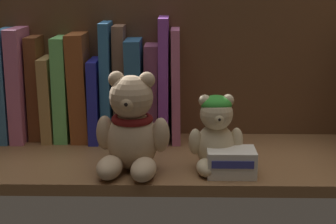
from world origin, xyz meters
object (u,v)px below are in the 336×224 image
Objects in this scene: book_11 at (152,91)px; book_12 at (165,78)px; book_7 at (97,97)px; book_3 at (38,87)px; book_2 at (23,82)px; book_5 at (65,87)px; teddy_bear_smaller at (216,135)px; book_13 at (176,83)px; book_4 at (51,96)px; book_1 at (10,83)px; book_8 at (108,80)px; small_product_box at (231,162)px; book_6 at (82,85)px; teddy_bear_larger at (131,130)px; book_10 at (136,88)px; book_9 at (120,82)px.

book_12 reaches higher than book_11.
book_12 reaches higher than book_7.
book_2 is at bearing 180.00° from book_3.
teddy_bear_smaller is at bearing -33.44° from book_5.
book_12 is 1.10× the size of book_13.
book_5 is at bearing 0.00° from book_4.
teddy_bear_smaller is at bearing -25.62° from book_1.
book_8 is at bearing 0.00° from book_2.
book_11 is 2.39× the size of small_product_box.
book_6 is 0.91× the size of book_8.
teddy_bear_larger is (11.90, -20.89, -3.49)cm from book_6.
book_12 is 1.45× the size of teddy_bear_larger.
book_5 reaches higher than teddy_bear_smaller.
book_2 is 2.80× the size of small_product_box.
book_12 reaches higher than book_10.
book_7 is at bearing 112.79° from teddy_bear_larger.
book_6 is 0.96× the size of book_13.
book_7 is at bearing 180.00° from book_11.
book_1 is 2.71cm from book_2.
book_13 is at bearing 112.53° from small_product_box.
book_8 is 13.88cm from book_13.
book_8 reaches higher than book_2.
book_2 is 1.09× the size of book_5.
book_3 is 23.46cm from book_11.
book_3 is (5.69, 0.00, -0.79)cm from book_1.
teddy_bear_smaller is at bearing -27.18° from book_2.
book_7 is at bearing 138.52° from small_product_box.
book_2 is 0.98× the size of book_9.
book_12 is 22.63cm from teddy_bear_smaller.
book_10 is at bearing 0.00° from book_7.
teddy_bear_larger is (0.84, -20.89, -2.92)cm from book_10.
book_10 is at bearing 0.00° from book_3.
book_2 is 1.17× the size of book_11.
book_9 reaches higher than book_5.
book_12 is (9.15, 0.00, 0.86)cm from book_9.
book_12 is (11.65, 0.00, 0.51)cm from book_8.
book_7 is (17.88, 0.00, -2.98)cm from book_1.
book_6 reaches higher than book_4.
book_13 is (22.84, 0.00, 0.83)cm from book_5.
book_9 is 1.13× the size of book_10.
book_8 is at bearing 135.78° from small_product_box.
book_5 is 20.72cm from book_12.
book_3 is 20.14cm from book_10.
book_7 is 16.49cm from book_13.
book_5 reaches higher than book_4.
book_6 is at bearing 143.20° from teddy_bear_smaller.
small_product_box is (20.75, -22.63, -9.31)cm from book_9.
book_11 is (23.45, 0.00, -0.76)cm from book_3.
book_1 is 49.83cm from small_product_box.
book_3 is 1.60× the size of teddy_bear_smaller.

